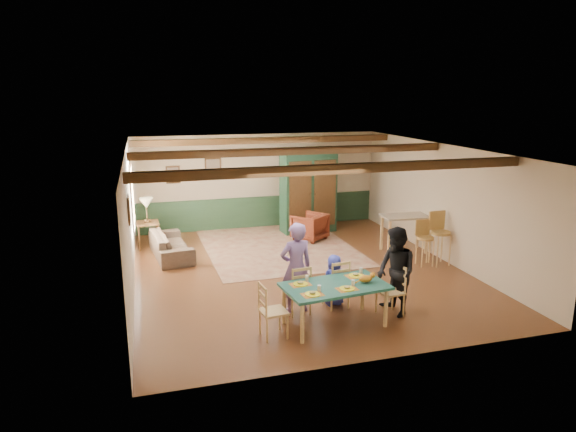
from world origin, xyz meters
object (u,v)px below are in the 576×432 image
object	(u,v)px
person_woman	(396,272)
table_lamp	(147,210)
bar_stool_left	(425,243)
end_table	(148,235)
dining_table	(335,305)
dining_chair_end_left	(273,310)
person_child	(334,280)
armchair	(310,227)
dining_chair_far_right	(336,283)
cat	(366,278)
armoire	(308,190)
dining_chair_far_left	(298,289)
person_man	(296,268)
counter_table	(404,234)
bar_stool_right	(440,239)
dining_chair_end_right	(390,290)
sofa	(171,244)

from	to	relation	value
person_woman	table_lamp	bearing A→B (deg)	-148.51
bar_stool_left	end_table	bearing A→B (deg)	154.51
dining_table	dining_chair_end_left	distance (m)	1.11
person_child	armchair	xyz separation A→B (m)	(0.92, 4.22, -0.12)
dining_table	dining_chair_far_right	bearing A→B (deg)	67.36
person_woman	table_lamp	world-z (taller)	person_woman
cat	armoire	size ratio (longest dim) A/B	0.15
dining_chair_far_left	cat	distance (m)	1.25
dining_chair_end_left	armoire	size ratio (longest dim) A/B	0.39
dining_chair_far_left	person_man	xyz separation A→B (m)	(-0.01, 0.08, 0.37)
armoire	bar_stool_left	size ratio (longest dim) A/B	2.27
person_child	end_table	size ratio (longest dim) A/B	1.43
person_man	cat	xyz separation A→B (m)	(1.00, -0.76, -0.02)
counter_table	bar_stool_right	distance (m)	1.15
person_child	cat	distance (m)	0.93
armoire	bar_stool_left	distance (m)	3.95
dining_table	armchair	world-z (taller)	same
dining_chair_end_left	bar_stool_right	xyz separation A→B (m)	(4.53, 2.41, 0.15)
armchair	bar_stool_left	xyz separation A→B (m)	(1.86, -2.69, 0.16)
dining_table	counter_table	xyz separation A→B (m)	(3.11, 3.38, 0.10)
person_woman	person_child	world-z (taller)	person_woman
dining_chair_far_left	person_child	distance (m)	0.77
table_lamp	cat	bearing A→B (deg)	-57.60
person_man	bar_stool_right	xyz separation A→B (m)	(3.90, 1.57, -0.22)
bar_stool_right	dining_chair_end_right	bearing A→B (deg)	-138.63
person_woman	sofa	world-z (taller)	person_woman
dining_table	bar_stool_right	distance (m)	4.13
dining_table	sofa	bearing A→B (deg)	117.98
dining_chair_end_right	armchair	world-z (taller)	dining_chair_end_right
counter_table	dining_chair_end_right	bearing A→B (deg)	-121.75
person_child	person_woman	bearing A→B (deg)	136.74
person_woman	armchair	size ratio (longest dim) A/B	2.00
dining_chair_end_right	person_child	xyz separation A→B (m)	(-0.80, 0.68, 0.03)
person_child	counter_table	world-z (taller)	person_child
person_man	dining_chair_far_left	bearing A→B (deg)	90.00
armoire	person_man	bearing A→B (deg)	-115.05
bar_stool_left	person_child	bearing A→B (deg)	-149.41
end_table	counter_table	xyz separation A→B (m)	(6.06, -2.06, 0.13)
armoire	sofa	bearing A→B (deg)	-166.67
person_woman	bar_stool_right	xyz separation A→B (m)	(2.24, 2.15, -0.18)
armchair	counter_table	world-z (taller)	counter_table
dining_chair_end_right	bar_stool_left	xyz separation A→B (m)	(1.98, 2.20, 0.06)
armchair	table_lamp	size ratio (longest dim) A/B	1.28
person_man	counter_table	bearing A→B (deg)	-149.74
person_man	armchair	bearing A→B (deg)	-117.71
dining_chair_far_left	armchair	distance (m)	4.69
dining_chair_far_right	dining_chair_end_left	size ratio (longest dim) A/B	1.00
armchair	sofa	world-z (taller)	armchair
dining_table	bar_stool_right	xyz separation A→B (m)	(3.43, 2.29, 0.25)
table_lamp	armoire	bearing A→B (deg)	5.38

